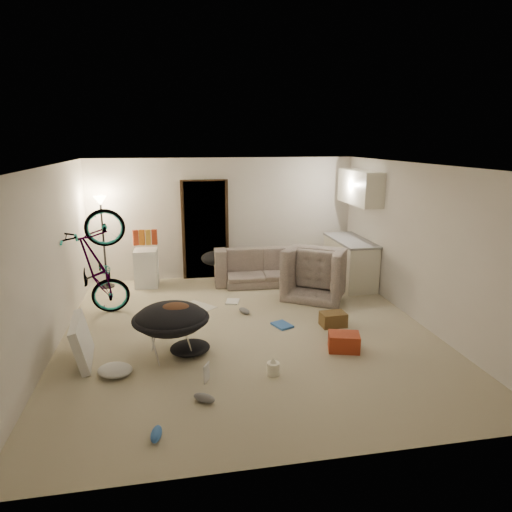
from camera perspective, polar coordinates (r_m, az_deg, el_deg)
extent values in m
cube|color=#B9AE8E|center=(7.10, -1.03, -9.42)|extent=(5.50, 6.00, 0.02)
cube|color=white|center=(6.51, -1.13, 11.35)|extent=(5.50, 6.00, 0.02)
cube|color=silver|center=(9.61, -4.04, 4.71)|extent=(5.50, 0.02, 2.50)
cube|color=silver|center=(3.90, 6.32, -9.91)|extent=(5.50, 0.02, 2.50)
cube|color=silver|center=(6.82, -24.60, -0.55)|extent=(0.02, 6.00, 2.50)
cube|color=silver|center=(7.63, 19.83, 1.38)|extent=(0.02, 6.00, 2.50)
cube|color=black|center=(9.58, -6.37, 3.23)|extent=(0.85, 0.10, 2.04)
cube|color=#301F11|center=(9.55, -6.35, 3.19)|extent=(0.97, 0.04, 2.10)
cylinder|color=black|center=(9.59, -18.08, -3.60)|extent=(0.28, 0.28, 0.03)
cylinder|color=black|center=(9.37, -18.47, 1.27)|extent=(0.04, 0.04, 1.70)
cone|color=#FFE0A5|center=(9.23, -18.89, 6.53)|extent=(0.24, 0.24, 0.18)
cube|color=#EEE9CF|center=(9.42, 11.63, -0.80)|extent=(0.60, 1.50, 0.88)
cube|color=gray|center=(9.31, 11.77, 1.94)|extent=(0.64, 1.54, 0.04)
cube|color=#EEE9CF|center=(9.20, 12.87, 8.36)|extent=(0.38, 1.40, 0.65)
imported|color=#363E36|center=(9.39, 0.69, -1.53)|extent=(1.97, 0.84, 0.57)
imported|color=#363E36|center=(8.67, 7.89, -2.54)|extent=(1.43, 1.39, 0.71)
imported|color=black|center=(7.94, -19.02, -3.81)|extent=(1.91, 1.00, 1.06)
imported|color=#A63419|center=(5.70, -6.47, -15.62)|extent=(0.28, 0.26, 0.02)
cube|color=white|center=(9.31, -13.54, -1.49)|extent=(0.47, 0.47, 0.75)
cube|color=#A63419|center=(9.18, -14.82, 2.22)|extent=(0.12, 0.10, 0.30)
cube|color=#CB6919|center=(9.17, -14.07, 2.26)|extent=(0.12, 0.10, 0.30)
cube|color=gold|center=(9.16, -13.33, 2.29)|extent=(0.11, 0.08, 0.30)
cube|color=#A63419|center=(9.16, -12.58, 2.33)|extent=(0.11, 0.09, 0.30)
cylinder|color=silver|center=(6.36, -10.47, -10.13)|extent=(0.68, 0.68, 0.48)
ellipsoid|color=black|center=(6.25, -10.60, -7.69)|extent=(0.96, 0.96, 0.40)
torus|color=black|center=(6.25, -10.60, -7.69)|extent=(1.03, 1.03, 0.07)
ellipsoid|color=#492A19|center=(6.18, -10.17, -6.83)|extent=(0.55, 0.49, 0.22)
ellipsoid|color=black|center=(9.19, -5.12, -0.28)|extent=(0.63, 0.54, 0.28)
cube|color=silver|center=(6.47, -20.94, -9.90)|extent=(0.31, 0.91, 0.60)
cube|color=brown|center=(7.34, 9.62, -7.80)|extent=(0.40, 0.29, 0.22)
cube|color=#A63419|center=(6.56, 10.92, -10.51)|extent=(0.49, 0.42, 0.24)
cylinder|color=white|center=(5.85, 2.16, -13.89)|extent=(0.16, 0.16, 0.16)
cone|color=white|center=(5.80, 2.17, -12.89)|extent=(0.09, 0.09, 0.07)
cube|color=beige|center=(8.11, -7.44, -6.34)|extent=(0.73, 0.74, 0.01)
cube|color=#3162B1|center=(7.27, 3.29, -8.61)|extent=(0.34, 0.39, 0.03)
cube|color=silver|center=(8.29, -2.96, -5.70)|extent=(0.29, 0.34, 0.03)
ellipsoid|color=#3162B1|center=(9.48, -2.02, -2.82)|extent=(0.31, 0.16, 0.11)
ellipsoid|color=slate|center=(7.75, -1.47, -6.87)|extent=(0.22, 0.28, 0.10)
ellipsoid|color=#3162B1|center=(4.90, -12.36, -20.91)|extent=(0.14, 0.27, 0.10)
ellipsoid|color=slate|center=(5.36, -6.49, -17.23)|extent=(0.28, 0.24, 0.10)
ellipsoid|color=black|center=(6.42, -8.24, -11.29)|extent=(0.60, 0.54, 0.18)
ellipsoid|color=black|center=(9.44, -3.32, -2.81)|extent=(0.53, 0.48, 0.14)
ellipsoid|color=silver|center=(6.10, -17.20, -13.47)|extent=(0.55, 0.51, 0.14)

